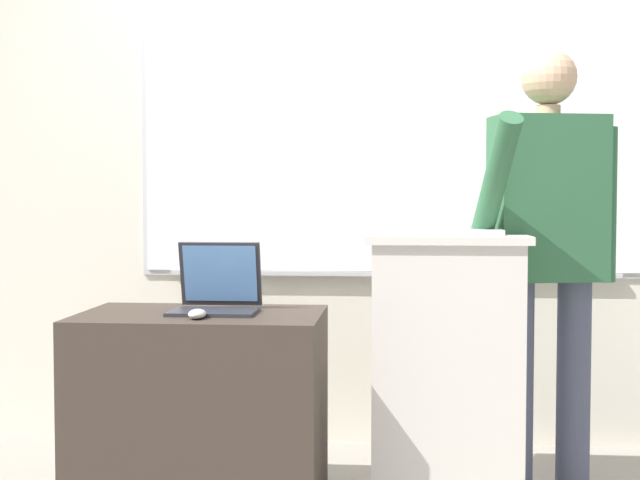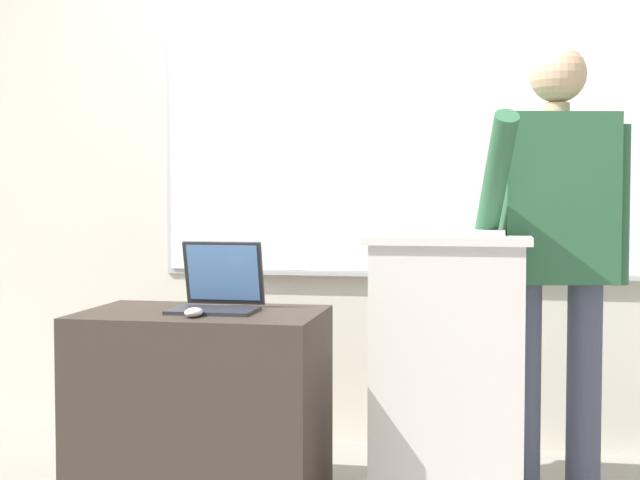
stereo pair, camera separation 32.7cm
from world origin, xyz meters
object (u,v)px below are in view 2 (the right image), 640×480
lectern_podium (448,372)px  side_desk (202,411)px  person_presenter (556,240)px  laptop (219,289)px  wireless_keyboard (442,233)px  computer_mouse_by_laptop (194,312)px

lectern_podium → side_desk: (-0.89, -0.17, -0.14)m
person_presenter → laptop: 1.27m
side_desk → person_presenter: bearing=13.5°
wireless_keyboard → laptop: bearing=-175.8°
laptop → wireless_keyboard: 0.85m
laptop → person_presenter: bearing=11.5°
laptop → computer_mouse_by_laptop: laptop is taller
lectern_podium → side_desk: lectern_podium is taller
laptop → wireless_keyboard: (0.82, 0.06, 0.22)m
laptop → wireless_keyboard: size_ratio=0.70×
lectern_podium → wireless_keyboard: wireless_keyboard is taller
lectern_podium → laptop: (-0.84, -0.12, 0.30)m
person_presenter → laptop: bearing=179.1°
side_desk → computer_mouse_by_laptop: 0.42m
side_desk → person_presenter: (1.29, 0.31, 0.63)m
computer_mouse_by_laptop → wireless_keyboard: bearing=17.6°
laptop → wireless_keyboard: wireless_keyboard is taller
side_desk → computer_mouse_by_laptop: computer_mouse_by_laptop is taller
wireless_keyboard → computer_mouse_by_laptop: wireless_keyboard is taller
laptop → computer_mouse_by_laptop: bearing=-97.6°
lectern_podium → computer_mouse_by_laptop: bearing=-159.5°
lectern_podium → laptop: bearing=-172.1°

